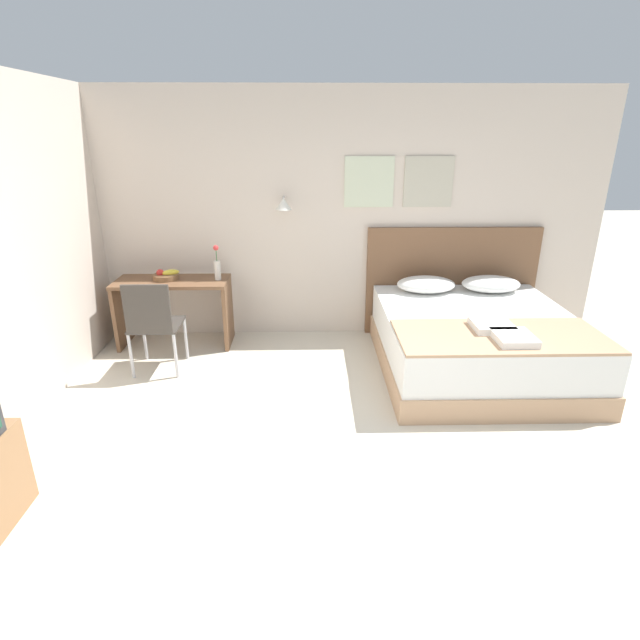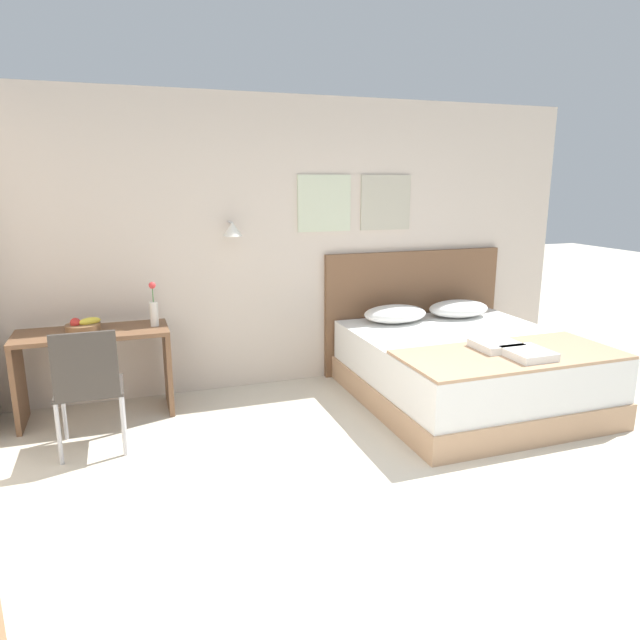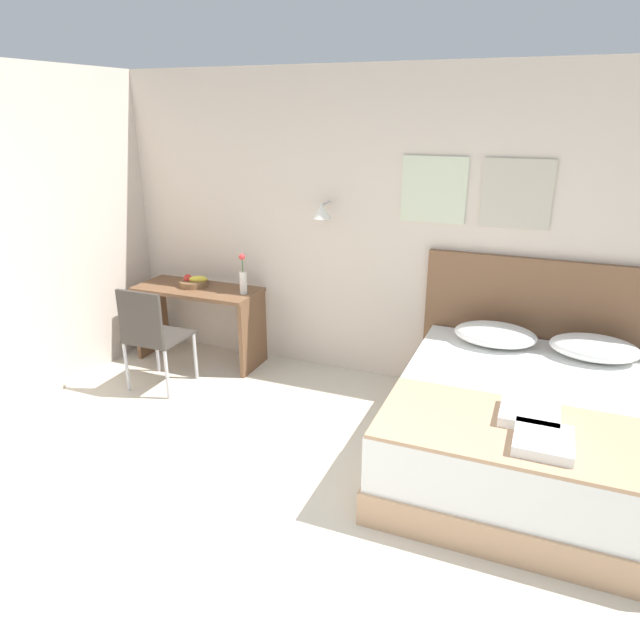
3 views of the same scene
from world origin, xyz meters
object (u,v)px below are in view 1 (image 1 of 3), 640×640
at_px(headboard, 451,281).
at_px(pillow_right, 491,284).
at_px(folded_towel_near_foot, 492,326).
at_px(folded_towel_mid_bed, 514,338).
at_px(pillow_left, 426,284).
at_px(flower_vase, 217,267).
at_px(fruit_bowl, 166,276).
at_px(desk, 174,300).
at_px(throw_blanket, 501,336).
at_px(desk_chair, 153,320).
at_px(bed, 476,343).

distance_m(headboard, pillow_right, 0.46).
relative_size(folded_towel_near_foot, folded_towel_mid_bed, 0.97).
bearing_deg(pillow_left, folded_towel_near_foot, -74.62).
bearing_deg(pillow_left, flower_vase, 179.82).
relative_size(fruit_bowl, flower_vase, 0.76).
xyz_separation_m(headboard, pillow_right, (0.35, -0.29, 0.05)).
bearing_deg(flower_vase, headboard, 6.31).
height_order(headboard, fruit_bowl, headboard).
xyz_separation_m(folded_towel_mid_bed, fruit_bowl, (-3.17, 1.46, 0.13)).
bearing_deg(headboard, desk, -174.59).
xyz_separation_m(headboard, folded_towel_near_foot, (-0.03, -1.44, 0.03)).
height_order(throw_blanket, folded_towel_near_foot, folded_towel_near_foot).
xyz_separation_m(pillow_right, folded_towel_near_foot, (-0.39, -1.15, -0.03)).
xyz_separation_m(folded_towel_near_foot, fruit_bowl, (-3.09, 1.18, 0.13)).
distance_m(desk_chair, fruit_bowl, 0.78).
height_order(bed, desk_chair, desk_chair).
xyz_separation_m(headboard, folded_towel_mid_bed, (0.05, -1.71, 0.03)).
distance_m(pillow_left, folded_towel_near_foot, 1.19).
relative_size(desk, flower_vase, 3.20).
distance_m(pillow_left, folded_towel_mid_bed, 1.48).
bearing_deg(desk_chair, folded_towel_mid_bed, -12.90).
bearing_deg(desk, folded_towel_mid_bed, -24.59).
bearing_deg(pillow_right, desk_chair, -168.36).
relative_size(headboard, desk_chair, 2.08).
bearing_deg(flower_vase, pillow_left, -0.18).
distance_m(throw_blanket, desk_chair, 3.13).
relative_size(folded_towel_mid_bed, desk_chair, 0.37).
relative_size(bed, folded_towel_mid_bed, 5.77).
distance_m(headboard, desk_chair, 3.24).
distance_m(pillow_left, desk, 2.71).
xyz_separation_m(desk, flower_vase, (0.49, 0.01, 0.36)).
distance_m(throw_blanket, folded_towel_mid_bed, 0.15).
xyz_separation_m(folded_towel_mid_bed, desk_chair, (-3.13, 0.72, -0.09)).
height_order(folded_towel_mid_bed, flower_vase, flower_vase).
bearing_deg(flower_vase, throw_blanket, -26.70).
bearing_deg(bed, headboard, 90.00).
relative_size(folded_towel_mid_bed, desk, 0.29).
bearing_deg(desk_chair, folded_towel_near_foot, -8.27).
bearing_deg(bed, fruit_bowl, 166.43).
bearing_deg(pillow_left, throw_blanket, -74.74).
distance_m(bed, headboard, 1.06).
relative_size(pillow_right, desk_chair, 0.67).
height_order(headboard, throw_blanket, headboard).
xyz_separation_m(bed, pillow_left, (-0.35, 0.72, 0.38)).
bearing_deg(headboard, folded_towel_mid_bed, -88.35).
xyz_separation_m(throw_blanket, folded_towel_mid_bed, (0.05, -0.14, 0.04)).
distance_m(bed, fruit_bowl, 3.25).
distance_m(headboard, folded_towel_mid_bed, 1.71).
distance_m(bed, folded_towel_near_foot, 0.55).
distance_m(bed, throw_blanket, 0.64).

